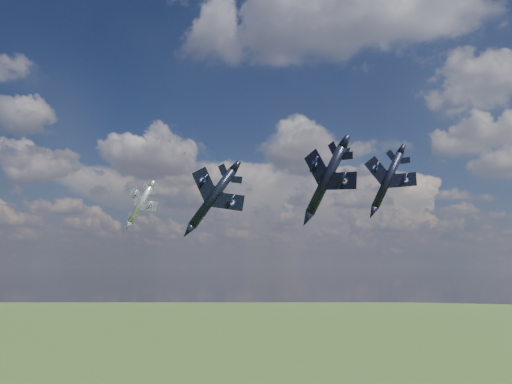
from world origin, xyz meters
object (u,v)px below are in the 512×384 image
(jet_lead_navy, at_px, (213,198))
(jet_left_silver, at_px, (140,204))
(jet_high_navy, at_px, (388,180))
(jet_right_navy, at_px, (326,180))

(jet_lead_navy, height_order, jet_left_silver, jet_left_silver)
(jet_lead_navy, xyz_separation_m, jet_high_navy, (28.28, 14.10, 3.86))
(jet_left_silver, bearing_deg, jet_lead_navy, -29.53)
(jet_lead_navy, relative_size, jet_left_silver, 1.27)
(jet_high_navy, relative_size, jet_left_silver, 1.16)
(jet_lead_navy, xyz_separation_m, jet_right_navy, (22.07, -14.27, -0.49))
(jet_high_navy, bearing_deg, jet_right_navy, -97.13)
(jet_high_navy, bearing_deg, jet_left_silver, -179.02)
(jet_lead_navy, relative_size, jet_right_navy, 1.21)
(jet_right_navy, distance_m, jet_high_navy, 29.37)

